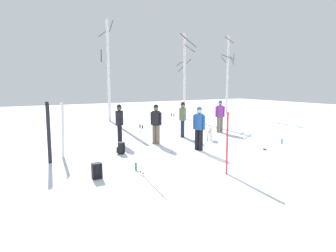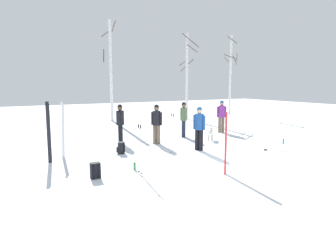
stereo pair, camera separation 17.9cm
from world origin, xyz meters
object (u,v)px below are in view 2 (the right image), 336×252
(person_4, at_px, (184,117))
(ski_pair_planted_2, at_px, (63,130))
(person_3, at_px, (157,121))
(water_bottle_0, at_px, (283,142))
(ski_poles_0, at_px, (140,148))
(ski_poles_1, at_px, (172,133))
(dog, at_px, (210,132))
(person_1, at_px, (199,126))
(birch_tree_6, at_px, (231,74))
(backpack_0, at_px, (121,148))
(ski_pair_planted_1, at_px, (226,144))
(person_2, at_px, (222,114))
(person_0, at_px, (120,121))
(ski_pair_lying_0, at_px, (264,150))
(water_bottle_1, at_px, (135,166))
(birch_tree_5, at_px, (187,75))
(birch_tree_4, at_px, (111,70))
(ski_pair_planted_0, at_px, (49,133))

(person_4, bearing_deg, ski_pair_planted_2, -168.33)
(person_3, height_order, water_bottle_0, person_3)
(ski_poles_0, bearing_deg, ski_poles_1, 38.90)
(water_bottle_0, bearing_deg, dog, 134.98)
(person_4, bearing_deg, person_1, -110.16)
(ski_poles_1, distance_m, birch_tree_6, 15.14)
(backpack_0, bearing_deg, ski_pair_planted_1, -65.03)
(person_2, xyz_separation_m, person_4, (-2.48, -0.15, 0.00))
(ski_poles_0, height_order, ski_poles_1, ski_poles_1)
(person_2, xyz_separation_m, dog, (-1.81, -1.42, -0.59))
(person_0, height_order, ski_pair_lying_0, person_0)
(person_3, height_order, dog, person_3)
(person_1, bearing_deg, ski_pair_planted_2, 162.68)
(person_0, xyz_separation_m, person_1, (2.22, -2.78, 0.00))
(ski_pair_planted_1, distance_m, backpack_0, 4.26)
(dog, distance_m, ski_poles_0, 5.83)
(water_bottle_0, bearing_deg, water_bottle_1, -176.99)
(birch_tree_5, bearing_deg, backpack_0, -135.53)
(water_bottle_1, height_order, birch_tree_6, birch_tree_6)
(dog, distance_m, birch_tree_4, 9.62)
(person_1, xyz_separation_m, person_3, (-0.89, 1.91, 0.00))
(ski_pair_lying_0, bearing_deg, ski_poles_0, -175.44)
(person_4, distance_m, ski_pair_planted_0, 6.57)
(ski_pair_planted_2, bearing_deg, person_1, -17.32)
(backpack_0, bearing_deg, birch_tree_4, 73.57)
(dog, height_order, birch_tree_5, birch_tree_5)
(water_bottle_1, bearing_deg, water_bottle_0, 3.01)
(ski_pair_planted_1, bearing_deg, birch_tree_5, 61.94)
(water_bottle_1, height_order, birch_tree_5, birch_tree_5)
(dog, xyz_separation_m, water_bottle_1, (-4.87, -2.61, -0.28))
(person_0, height_order, ski_pair_planted_0, ski_pair_planted_0)
(person_1, xyz_separation_m, birch_tree_4, (-0.10, 10.35, 2.54))
(person_3, relative_size, birch_tree_5, 0.28)
(person_1, height_order, water_bottle_1, person_1)
(ski_pair_lying_0, distance_m, birch_tree_6, 13.86)
(person_2, bearing_deg, ski_poles_0, -145.93)
(ski_pair_lying_0, xyz_separation_m, ski_poles_1, (-3.49, 1.18, 0.80))
(person_0, xyz_separation_m, person_4, (3.20, -0.09, 0.00))
(water_bottle_1, bearing_deg, person_3, 53.02)
(ski_pair_planted_0, distance_m, ski_poles_1, 4.22)
(person_0, bearing_deg, ski_pair_lying_0, -42.20)
(ski_poles_0, bearing_deg, birch_tree_6, 40.64)
(person_1, distance_m, birch_tree_4, 10.66)
(person_2, xyz_separation_m, water_bottle_0, (0.42, -3.66, -0.88))
(water_bottle_0, bearing_deg, birch_tree_4, 109.66)
(person_3, distance_m, dog, 2.65)
(birch_tree_5, distance_m, birch_tree_6, 4.98)
(person_4, distance_m, ski_pair_planted_1, 5.92)
(birch_tree_4, bearing_deg, person_3, -95.33)
(dog, relative_size, birch_tree_6, 0.11)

